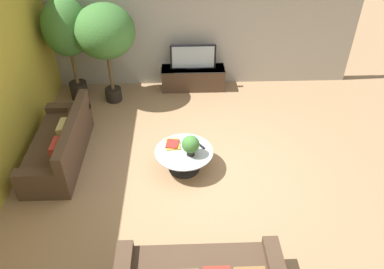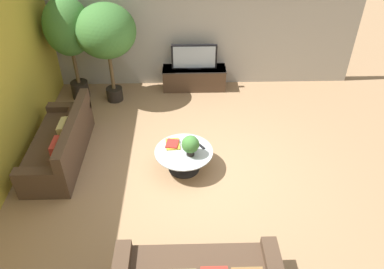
# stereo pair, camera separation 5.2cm
# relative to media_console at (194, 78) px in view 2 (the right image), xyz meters

# --- Properties ---
(ground_plane) EXTENTS (24.00, 24.00, 0.00)m
(ground_plane) POSITION_rel_media_console_xyz_m (0.03, -2.94, -0.27)
(ground_plane) COLOR #9E7A56
(back_wall_stone) EXTENTS (7.40, 0.12, 3.00)m
(back_wall_stone) POSITION_rel_media_console_xyz_m (0.03, 0.32, 1.23)
(back_wall_stone) COLOR #A39E93
(back_wall_stone) RESTS_ON ground
(media_console) EXTENTS (1.48, 0.50, 0.53)m
(media_console) POSITION_rel_media_console_xyz_m (0.00, 0.00, 0.00)
(media_console) COLOR #473323
(media_console) RESTS_ON ground
(television) EXTENTS (1.04, 0.13, 0.57)m
(television) POSITION_rel_media_console_xyz_m (0.00, -0.00, 0.53)
(television) COLOR black
(television) RESTS_ON media_console
(coffee_table) EXTENTS (1.01, 1.01, 0.40)m
(coffee_table) POSITION_rel_media_console_xyz_m (-0.27, -2.87, 0.01)
(coffee_table) COLOR black
(coffee_table) RESTS_ON ground
(couch_by_wall) EXTENTS (0.84, 2.13, 0.84)m
(couch_by_wall) POSITION_rel_media_console_xyz_m (-2.48, -2.51, 0.01)
(couch_by_wall) COLOR #4C3828
(couch_by_wall) RESTS_ON ground
(potted_palm_tall) EXTENTS (0.97, 0.97, 2.28)m
(potted_palm_tall) POSITION_rel_media_console_xyz_m (-2.60, -0.36, 1.33)
(potted_palm_tall) COLOR black
(potted_palm_tall) RESTS_ON ground
(potted_palm_corner) EXTENTS (1.24, 1.24, 2.17)m
(potted_palm_corner) POSITION_rel_media_console_xyz_m (-1.81, -0.48, 1.31)
(potted_palm_corner) COLOR black
(potted_palm_corner) RESTS_ON ground
(potted_plant_tabletop) EXTENTS (0.30, 0.30, 0.37)m
(potted_plant_tabletop) POSITION_rel_media_console_xyz_m (-0.15, -2.97, 0.34)
(potted_plant_tabletop) COLOR black
(potted_plant_tabletop) RESTS_ON coffee_table
(book_stack) EXTENTS (0.27, 0.34, 0.05)m
(book_stack) POSITION_rel_media_console_xyz_m (-0.46, -2.69, 0.15)
(book_stack) COLOR gold
(book_stack) RESTS_ON coffee_table
(remote_black) EXTENTS (0.13, 0.15, 0.02)m
(remote_black) POSITION_rel_media_console_xyz_m (0.04, -2.76, 0.13)
(remote_black) COLOR black
(remote_black) RESTS_ON coffee_table
(remote_silver) EXTENTS (0.08, 0.16, 0.02)m
(remote_silver) POSITION_rel_media_console_xyz_m (-0.17, -2.72, 0.13)
(remote_silver) COLOR gray
(remote_silver) RESTS_ON coffee_table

